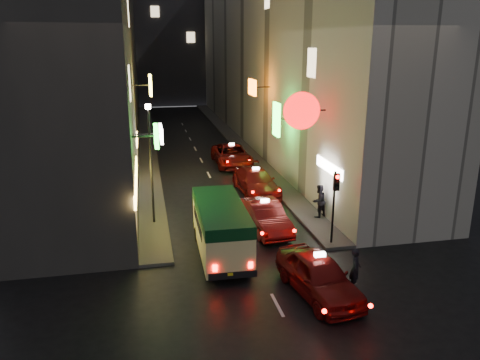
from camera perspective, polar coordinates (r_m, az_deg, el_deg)
building_left at (r=44.77m, az=-16.88°, el=15.38°), size 7.64×52.27×18.00m
building_right at (r=46.33m, az=4.03°, el=16.02°), size 8.30×52.00×18.00m
building_far at (r=76.78m, az=-8.79°, el=17.53°), size 30.00×10.00×22.00m
sidewalk_left at (r=45.58m, az=-11.25°, el=4.44°), size 1.50×52.00×0.15m
sidewalk_right at (r=46.40m, az=-0.67°, el=4.97°), size 1.50×52.00×0.15m
minibus at (r=20.90m, az=-2.36°, el=-5.35°), size 2.13×5.77×2.46m
taxi_near at (r=18.35m, az=9.59°, el=-11.04°), size 3.21×6.04×2.00m
taxi_second at (r=24.01m, az=3.03°, el=-4.14°), size 2.75×5.68×1.92m
taxi_third at (r=29.81m, az=1.94°, el=0.06°), size 2.61×5.79×1.98m
taxi_far at (r=36.74m, az=-1.02°, el=3.25°), size 2.38×5.80×2.01m
pedestrian_crossing at (r=18.98m, az=13.91°, el=-10.15°), size 0.61×0.74×1.93m
pedestrian_sidewalk at (r=25.63m, az=9.60°, el=-2.29°), size 0.91×0.78×2.06m
traffic_light at (r=21.91m, az=11.55°, el=-1.50°), size 0.26×0.43×3.50m
lamp_post at (r=24.29m, az=-10.84°, el=2.85°), size 0.28×0.28×6.22m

